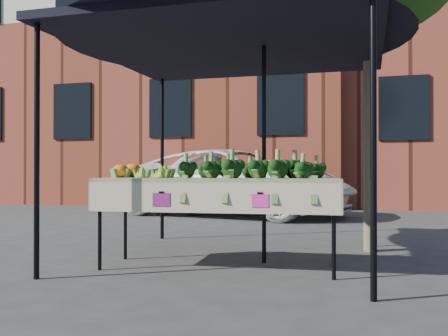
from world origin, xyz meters
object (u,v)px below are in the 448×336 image
(table, at_px, (219,223))
(street_tree, at_px, (370,62))
(canopy, at_px, (234,134))
(vehicle, at_px, (235,97))

(table, height_order, street_tree, street_tree)
(canopy, bearing_deg, street_tree, 35.86)
(canopy, height_order, vehicle, vehicle)
(canopy, bearing_deg, table, -92.47)
(table, distance_m, canopy, 1.06)
(vehicle, bearing_deg, street_tree, -134.78)
(table, height_order, vehicle, vehicle)
(table, xyz_separation_m, street_tree, (1.46, 1.56, 1.85))
(table, xyz_separation_m, canopy, (0.02, 0.52, 0.92))
(table, bearing_deg, street_tree, 46.92)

